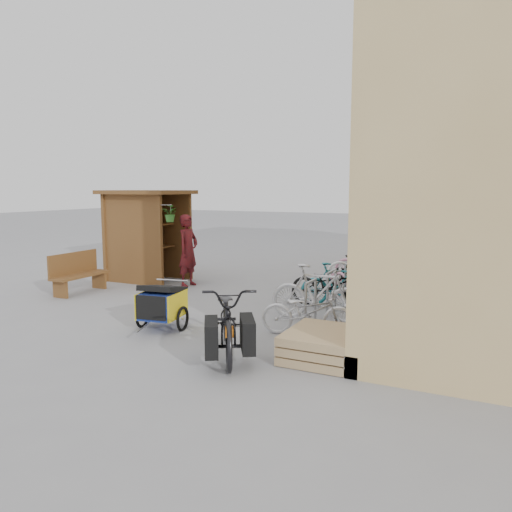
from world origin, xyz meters
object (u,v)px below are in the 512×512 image
at_px(child_trailer, 162,303).
at_px(bike_6, 364,267).
at_px(bike_3, 337,284).
at_px(bike_0, 308,312).
at_px(bike_1, 317,293).
at_px(cargo_bike, 228,320).
at_px(bench, 78,272).
at_px(bike_7, 366,265).
at_px(person_kiosk, 188,250).
at_px(bike_2, 331,286).
at_px(bike_5, 357,275).
at_px(kiosk, 144,222).
at_px(pallet_stack, 323,345).
at_px(shopping_carts, 413,255).
at_px(bike_4, 358,279).

height_order(child_trailer, bike_6, bike_6).
relative_size(child_trailer, bike_3, 0.95).
xyz_separation_m(bike_0, bike_1, (-0.16, 0.93, 0.12)).
bearing_deg(bike_1, cargo_bike, 163.65).
distance_m(bench, bike_7, 7.05).
distance_m(person_kiosk, bike_6, 4.44).
bearing_deg(bike_7, bike_2, -175.84).
distance_m(bike_1, bike_6, 3.66).
bearing_deg(person_kiosk, bike_6, -62.79).
distance_m(bench, bike_6, 6.96).
relative_size(bike_5, bike_7, 0.87).
height_order(kiosk, bike_6, kiosk).
relative_size(bench, bike_7, 0.89).
bearing_deg(bench, bike_0, -9.82).
xyz_separation_m(pallet_stack, bike_7, (-0.79, 5.75, 0.30)).
bearing_deg(shopping_carts, bike_5, -102.25).
relative_size(bike_0, bike_4, 0.98).
bearing_deg(bike_2, pallet_stack, -160.17).
height_order(cargo_bike, bike_6, cargo_bike).
relative_size(kiosk, pallet_stack, 2.08).
bearing_deg(bike_0, child_trailer, 92.26).
height_order(bike_2, bike_6, bike_6).
bearing_deg(bench, pallet_stack, -17.23).
relative_size(shopping_carts, bike_2, 1.17).
xyz_separation_m(bike_0, bike_3, (-0.20, 2.30, 0.05)).
height_order(pallet_stack, bike_5, bike_5).
height_order(person_kiosk, bike_2, person_kiosk).
height_order(pallet_stack, person_kiosk, person_kiosk).
relative_size(pallet_stack, bike_4, 0.75).
relative_size(bench, bike_5, 1.03).
bearing_deg(child_trailer, bike_1, 26.59).
distance_m(pallet_stack, bike_4, 4.29).
bearing_deg(bike_4, bike_2, -174.74).
xyz_separation_m(bike_3, bike_5, (0.06, 1.40, -0.01)).
distance_m(pallet_stack, bike_0, 1.17).
xyz_separation_m(bike_5, bike_7, (-0.06, 1.07, 0.07)).
height_order(cargo_bike, person_kiosk, person_kiosk).
bearing_deg(person_kiosk, bike_7, -60.76).
distance_m(shopping_carts, bike_1, 6.19).
height_order(bench, cargo_bike, cargo_bike).
xyz_separation_m(bike_4, bike_6, (-0.20, 1.34, 0.07)).
bearing_deg(bike_5, bike_0, -162.89).
relative_size(person_kiosk, bike_7, 1.05).
relative_size(person_kiosk, bike_0, 1.16).
relative_size(pallet_stack, bike_0, 0.77).
bearing_deg(bench, bike_3, 11.96).
relative_size(bike_3, bike_7, 0.89).
bearing_deg(bike_2, bike_6, 2.61).
height_order(shopping_carts, bike_5, shopping_carts).
bearing_deg(child_trailer, bike_5, 53.04).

